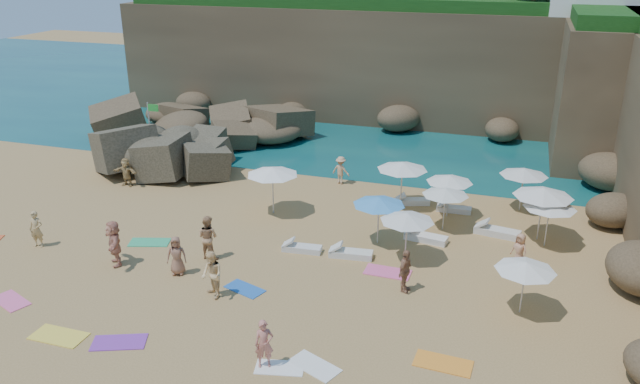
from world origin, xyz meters
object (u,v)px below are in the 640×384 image
(parasol_2, at_px, (524,172))
(person_stand_3, at_px, (405,271))
(person_stand_1, at_px, (208,237))
(person_stand_5, at_px, (126,172))
(lounger_0, at_px, (412,202))
(parasol_0, at_px, (272,171))
(person_stand_4, at_px, (519,250))
(person_stand_0, at_px, (36,229))
(parasol_1, at_px, (402,166))
(person_stand_2, at_px, (341,170))
(flag_pole, at_px, (151,125))
(rock_outcrop, at_px, (175,166))

(parasol_2, bearing_deg, person_stand_3, -112.59)
(person_stand_1, height_order, person_stand_5, person_stand_1)
(lounger_0, bearing_deg, parasol_0, -171.44)
(person_stand_3, bearing_deg, person_stand_4, -37.95)
(person_stand_5, bearing_deg, person_stand_0, -82.79)
(person_stand_0, relative_size, person_stand_5, 1.04)
(parasol_1, distance_m, person_stand_2, 4.55)
(person_stand_1, bearing_deg, person_stand_2, -96.18)
(lounger_0, distance_m, person_stand_3, 8.64)
(flag_pole, xyz_separation_m, person_stand_2, (11.58, 0.06, -1.57))
(parasol_1, bearing_deg, person_stand_2, 149.62)
(person_stand_1, distance_m, person_stand_3, 8.24)
(parasol_1, relative_size, person_stand_4, 1.71)
(person_stand_4, relative_size, person_stand_5, 0.92)
(person_stand_2, height_order, person_stand_5, person_stand_5)
(person_stand_1, bearing_deg, flag_pole, -39.36)
(person_stand_0, bearing_deg, parasol_2, 17.54)
(flag_pole, height_order, parasol_1, flag_pole)
(person_stand_3, xyz_separation_m, person_stand_4, (4.00, 3.34, -0.12))
(person_stand_0, distance_m, person_stand_3, 15.76)
(parasol_2, bearing_deg, person_stand_4, -89.12)
(parasol_1, relative_size, parasol_2, 1.08)
(rock_outcrop, height_order, person_stand_4, rock_outcrop)
(lounger_0, height_order, person_stand_3, person_stand_3)
(person_stand_4, bearing_deg, flag_pole, -161.30)
(parasol_0, bearing_deg, person_stand_4, -9.89)
(rock_outcrop, height_order, person_stand_2, person_stand_2)
(person_stand_0, distance_m, person_stand_4, 20.23)
(person_stand_1, bearing_deg, parasol_0, -89.42)
(parasol_0, height_order, parasol_1, parasol_0)
(lounger_0, xyz_separation_m, person_stand_3, (1.24, -8.53, 0.72))
(parasol_1, xyz_separation_m, lounger_0, (0.50, 0.52, -2.02))
(person_stand_3, height_order, person_stand_4, person_stand_3)
(person_stand_0, xyz_separation_m, person_stand_2, (10.23, 11.41, -0.04))
(rock_outcrop, bearing_deg, flag_pole, 175.04)
(person_stand_4, bearing_deg, parasol_1, 177.49)
(person_stand_4, height_order, person_stand_5, person_stand_5)
(person_stand_0, bearing_deg, parasol_0, 27.55)
(person_stand_1, distance_m, person_stand_2, 10.42)
(person_stand_3, bearing_deg, person_stand_2, 40.49)
(parasol_0, distance_m, lounger_0, 7.28)
(parasol_0, xyz_separation_m, lounger_0, (6.22, 3.19, -2.02))
(parasol_0, bearing_deg, flag_pole, 153.43)
(lounger_0, distance_m, person_stand_1, 10.95)
(parasol_0, bearing_deg, person_stand_3, -35.58)
(parasol_1, height_order, person_stand_2, parasol_1)
(flag_pole, xyz_separation_m, person_stand_5, (0.71, -3.86, -1.56))
(flag_pole, height_order, person_stand_1, flag_pole)
(parasol_0, height_order, person_stand_0, parasol_0)
(flag_pole, relative_size, person_stand_0, 2.25)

